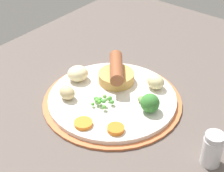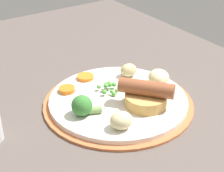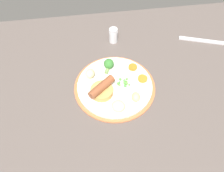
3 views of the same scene
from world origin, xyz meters
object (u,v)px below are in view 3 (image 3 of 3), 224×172
Objects in this scene: carrot_slice_1 at (133,67)px; carrot_slice_2 at (143,79)px; dinner_plate at (115,86)px; broccoli_floret_far at (109,64)px; potato_chunk_0 at (136,97)px; fork at (201,40)px; sausage_pudding at (102,90)px; potato_chunk_1 at (90,74)px; pea_pile at (124,82)px; potato_chunk_2 at (118,106)px; salt_shaker at (113,35)px.

carrot_slice_1 is 0.92× the size of carrot_slice_2.
broccoli_floret_far reaches higher than dinner_plate.
broccoli_floret_far is 16.80cm from potato_chunk_0.
fork is (-39.69, -10.22, -2.89)cm from broccoli_floret_far.
potato_chunk_0 is at bearing 62.91° from carrot_slice_2.
sausage_pudding reaches higher than potato_chunk_1.
potato_chunk_0 is at bearing 83.26° from carrot_slice_1.
potato_chunk_2 is at bearing 70.88° from pea_pile.
sausage_pudding reaches higher than pea_pile.
potato_chunk_2 reaches higher than potato_chunk_1.
potato_chunk_0 is 9.12cm from carrot_slice_2.
carrot_slice_1 reaches higher than dinner_plate.
potato_chunk_1 is 0.61× the size of salt_shaker.
salt_shaker is at bearing -73.57° from carrot_slice_1.
salt_shaker reaches higher than potato_chunk_0.
salt_shaker is (-10.99, -18.36, 0.19)cm from potato_chunk_1.
sausage_pudding reaches higher than carrot_slice_1.
fork is at bearing -142.01° from potato_chunk_0.
potato_chunk_0 is (-10.93, 4.10, -0.64)cm from sausage_pudding.
potato_chunk_1 is 1.11× the size of carrot_slice_2.
carrot_slice_1 is at bearing -75.57° from broccoli_floret_far.
dinner_plate is 42.87cm from fork.
potato_chunk_2 is (0.22, 9.73, 2.45)cm from dinner_plate.
carrot_slice_2 reaches higher than dinner_plate.
potato_chunk_0 is 0.56× the size of salt_shaker.
carrot_slice_1 is at bearing -138.13° from dinner_plate.
potato_chunk_2 reaches higher than fork.
dinner_plate is 10.43cm from carrot_slice_1.
salt_shaker is (-3.04, -33.23, 0.11)cm from potato_chunk_2.
carrot_slice_2 is 0.55× the size of salt_shaker.
salt_shaker is at bearing 34.42° from sausage_pudding.
broccoli_floret_far is 1.50× the size of potato_chunk_0.
dinner_plate is at bearing -149.11° from broccoli_floret_far.
potato_chunk_2 is at bearing 64.53° from carrot_slice_1.
potato_chunk_1 is 16.02cm from carrot_slice_1.
potato_chunk_2 is at bearing 46.38° from carrot_slice_2.
fork is 2.84× the size of salt_shaker.
potato_chunk_1 is at bearing -24.28° from pea_pile.
dinner_plate is at bearing -91.28° from potato_chunk_2.
potato_chunk_1 reaches higher than carrot_slice_2.
carrot_slice_2 is (-10.21, -1.21, 1.20)cm from dinner_plate.
broccoli_floret_far is 13.41cm from carrot_slice_2.
sausage_pudding is 3.01× the size of carrot_slice_1.
broccoli_floret_far is 8.98cm from carrot_slice_1.
carrot_slice_2 is (-18.38, 3.92, -1.17)cm from potato_chunk_1.
potato_chunk_0 is 1.12× the size of carrot_slice_1.
potato_chunk_0 is at bearing -155.50° from potato_chunk_2.
pea_pile is 0.74× the size of salt_shaker.
pea_pile is (-3.16, -0.02, 1.78)cm from dinner_plate.
carrot_slice_1 reaches higher than carrot_slice_2.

